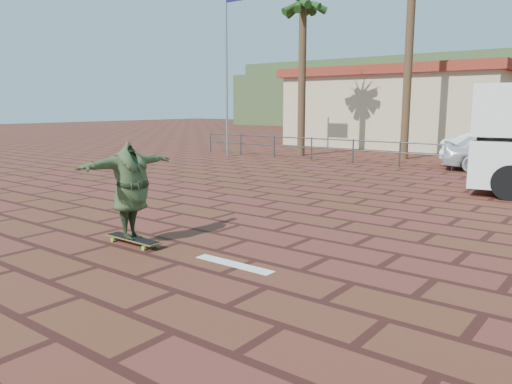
# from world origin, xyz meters

# --- Properties ---
(ground) EXTENTS (120.00, 120.00, 0.00)m
(ground) POSITION_xyz_m (0.00, 0.00, 0.00)
(ground) COLOR maroon
(ground) RESTS_ON ground
(paint_stripe) EXTENTS (1.40, 0.22, 0.01)m
(paint_stripe) POSITION_xyz_m (0.70, -1.20, 0.00)
(paint_stripe) COLOR white
(paint_stripe) RESTS_ON ground
(guardrail) EXTENTS (24.06, 0.06, 1.00)m
(guardrail) POSITION_xyz_m (0.00, 12.00, 0.68)
(guardrail) COLOR #47494F
(guardrail) RESTS_ON ground
(flagpole) EXTENTS (1.30, 0.10, 8.00)m
(flagpole) POSITION_xyz_m (-9.87, 11.00, 4.64)
(flagpole) COLOR gray
(flagpole) RESTS_ON ground
(palm_far_left) EXTENTS (2.40, 2.40, 8.25)m
(palm_far_left) POSITION_xyz_m (-7.50, 13.50, 6.83)
(palm_far_left) COLOR brown
(palm_far_left) RESTS_ON ground
(building_west) EXTENTS (12.60, 7.60, 4.50)m
(building_west) POSITION_xyz_m (-6.00, 22.00, 2.28)
(building_west) COLOR beige
(building_west) RESTS_ON ground
(hill_back) EXTENTS (35.00, 14.00, 8.00)m
(hill_back) POSITION_xyz_m (-22.00, 56.00, 4.00)
(hill_back) COLOR #384C28
(hill_back) RESTS_ON ground
(longboard) EXTENTS (1.22, 0.28, 0.12)m
(longboard) POSITION_xyz_m (-1.38, -1.43, 0.10)
(longboard) COLOR olive
(longboard) RESTS_ON ground
(skateboarder) EXTENTS (0.72, 2.08, 1.66)m
(skateboarder) POSITION_xyz_m (-1.38, -1.43, 0.95)
(skateboarder) COLOR #364927
(skateboarder) RESTS_ON longboard
(car_silver) EXTENTS (4.68, 2.95, 1.49)m
(car_silver) POSITION_xyz_m (1.58, 13.00, 0.74)
(car_silver) COLOR silver
(car_silver) RESTS_ON ground
(car_white) EXTENTS (4.49, 2.50, 1.40)m
(car_white) POSITION_xyz_m (1.06, 14.29, 0.70)
(car_white) COLOR white
(car_white) RESTS_ON ground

